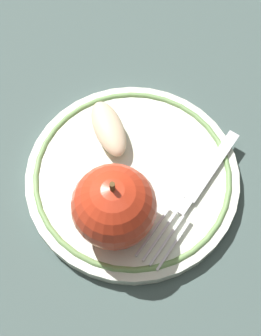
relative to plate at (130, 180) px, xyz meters
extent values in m
plane|color=#445652|center=(0.00, 0.00, -0.01)|extent=(2.00, 2.00, 0.00)
cylinder|color=silver|center=(0.00, 0.00, 0.00)|extent=(0.22, 0.22, 0.02)
torus|color=#759F5A|center=(0.00, 0.00, 0.01)|extent=(0.21, 0.21, 0.01)
sphere|color=red|center=(-0.05, 0.02, 0.05)|extent=(0.08, 0.08, 0.08)
cylinder|color=brown|center=(-0.05, 0.02, 0.09)|extent=(0.00, 0.00, 0.01)
ellipsoid|color=beige|center=(0.05, 0.02, 0.02)|extent=(0.08, 0.05, 0.02)
cube|color=silver|center=(0.01, -0.09, 0.01)|extent=(0.08, 0.06, 0.00)
cube|color=silver|center=(-0.04, -0.05, 0.01)|extent=(0.02, 0.02, 0.00)
cube|color=silver|center=(-0.06, -0.02, 0.01)|extent=(0.05, 0.04, 0.00)
cube|color=silver|center=(-0.06, -0.03, 0.01)|extent=(0.05, 0.04, 0.00)
cube|color=silver|center=(-0.07, -0.03, 0.01)|extent=(0.05, 0.04, 0.00)
cube|color=silver|center=(-0.07, -0.04, 0.01)|extent=(0.05, 0.04, 0.00)
camera|label=1|loc=(-0.21, 0.00, 0.45)|focal=50.00mm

